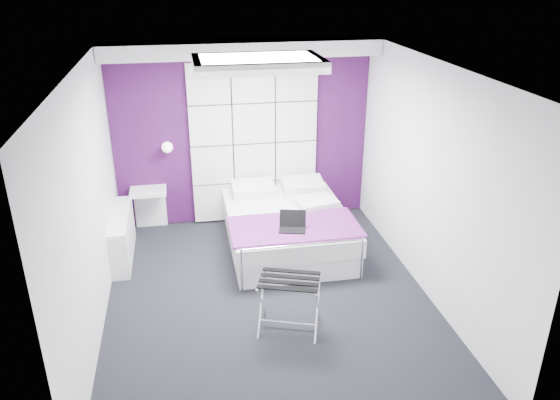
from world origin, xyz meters
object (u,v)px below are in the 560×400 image
at_px(bed, 287,228).
at_px(nightstand, 148,191).
at_px(radiator, 122,236).
at_px(laptop, 292,225).
at_px(wall_lamp, 167,146).
at_px(luggage_rack, 289,304).

bearing_deg(bed, nightstand, 154.87).
xyz_separation_m(radiator, laptop, (2.08, -0.66, 0.30)).
bearing_deg(wall_lamp, radiator, -130.10).
bearing_deg(radiator, nightstand, 65.43).
xyz_separation_m(wall_lamp, luggage_rack, (1.16, -2.63, -0.92)).
xyz_separation_m(nightstand, laptop, (1.75, -1.38, -0.01)).
distance_m(radiator, luggage_rack, 2.60).
relative_size(bed, nightstand, 3.90).
distance_m(luggage_rack, laptop, 1.27).
bearing_deg(nightstand, luggage_rack, -60.29).
bearing_deg(nightstand, radiator, -114.57).
bearing_deg(radiator, laptop, -17.64).
height_order(wall_lamp, radiator, wall_lamp).
bearing_deg(radiator, bed, -3.29).
height_order(wall_lamp, nightstand, wall_lamp).
relative_size(nightstand, laptop, 1.55).
bearing_deg(laptop, luggage_rack, -88.49).
relative_size(radiator, bed, 0.62).
distance_m(bed, laptop, 0.62).
bearing_deg(nightstand, wall_lamp, 7.33).
bearing_deg(wall_lamp, luggage_rack, -66.08).
bearing_deg(nightstand, bed, -25.13).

